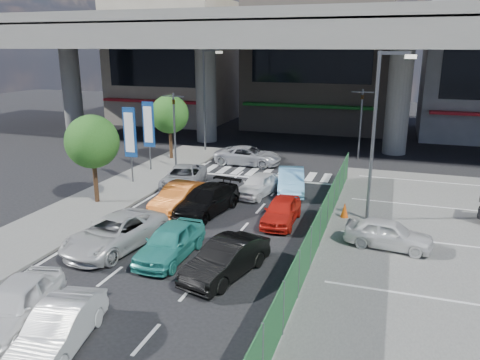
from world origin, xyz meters
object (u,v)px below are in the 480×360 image
(signboard_near, at_px, (130,135))
(tree_far, at_px, (170,114))
(traffic_light_left, at_px, (174,112))
(taxi_orange_left, at_px, (180,197))
(traffic_cone, at_px, (345,210))
(parked_sedan_white, at_px, (388,234))
(taxi_orange_right, at_px, (281,211))
(hatch_black_mid_right, at_px, (226,259))
(crossing_wagon_silver, at_px, (248,156))
(sedan_white_mid_left, at_px, (115,233))
(street_lamp_left, at_px, (206,92))
(taxi_teal_mid, at_px, (170,242))
(sedan_black_mid, at_px, (206,200))
(sedan_white_front_mid, at_px, (258,185))
(hatch_white_back_mid, at_px, (59,328))
(tree_near, at_px, (92,142))
(signboard_far, at_px, (149,126))
(street_lamp_right, at_px, (378,123))
(van_white_back_left, at_px, (15,304))
(kei_truck_front_right, at_px, (291,181))
(traffic_light_right, at_px, (362,107))
(wagon_silver_front_left, at_px, (183,177))

(signboard_near, height_order, tree_far, tree_far)
(traffic_light_left, bearing_deg, taxi_orange_left, -62.67)
(traffic_cone, bearing_deg, parked_sedan_white, -55.39)
(traffic_light_left, xyz_separation_m, taxi_orange_left, (3.88, -7.51, -3.25))
(taxi_orange_right, relative_size, parked_sedan_white, 1.02)
(hatch_black_mid_right, relative_size, crossing_wagon_silver, 0.86)
(taxi_orange_left, bearing_deg, signboard_near, 148.89)
(traffic_light_left, relative_size, sedan_white_mid_left, 1.05)
(street_lamp_left, xyz_separation_m, taxi_teal_mid, (6.14, -18.84, -4.08))
(sedan_black_mid, relative_size, sedan_white_front_mid, 1.30)
(hatch_white_back_mid, bearing_deg, taxi_orange_left, 87.62)
(sedan_white_mid_left, height_order, traffic_cone, sedan_white_mid_left)
(tree_near, bearing_deg, signboard_near, 92.87)
(signboard_far, relative_size, hatch_black_mid_right, 1.15)
(street_lamp_right, relative_size, signboard_far, 1.70)
(van_white_back_left, distance_m, kei_truck_front_right, 16.64)
(traffic_light_right, relative_size, traffic_cone, 7.01)
(tree_near, distance_m, wagon_silver_front_left, 5.92)
(taxi_teal_mid, xyz_separation_m, sedan_white_front_mid, (1.04, 9.01, -0.07))
(tree_near, relative_size, wagon_silver_front_left, 1.04)
(taxi_orange_left, xyz_separation_m, taxi_orange_right, (5.44, -0.18, -0.07))
(traffic_light_right, bearing_deg, van_white_back_left, -107.41)
(taxi_orange_right, bearing_deg, signboard_far, 147.26)
(traffic_light_right, bearing_deg, traffic_cone, -88.16)
(van_white_back_left, bearing_deg, tree_far, 91.21)
(traffic_light_right, height_order, street_lamp_left, street_lamp_left)
(taxi_teal_mid, bearing_deg, sedan_white_mid_left, 178.30)
(street_lamp_right, bearing_deg, sedan_white_mid_left, -145.98)
(parked_sedan_white, bearing_deg, sedan_white_mid_left, 115.50)
(street_lamp_left, relative_size, taxi_orange_right, 2.19)
(traffic_cone, bearing_deg, traffic_light_right, 91.84)
(taxi_orange_right, bearing_deg, crossing_wagon_silver, 114.61)
(hatch_black_mid_right, bearing_deg, signboard_near, 150.16)
(kei_truck_front_right, bearing_deg, parked_sedan_white, -61.80)
(signboard_near, distance_m, hatch_black_mid_right, 13.81)
(wagon_silver_front_left, distance_m, traffic_cone, 10.03)
(van_white_back_left, height_order, taxi_orange_right, van_white_back_left)
(signboard_near, bearing_deg, traffic_cone, -8.99)
(sedan_white_front_mid, xyz_separation_m, kei_truck_front_right, (1.63, 1.13, 0.07))
(hatch_black_mid_right, xyz_separation_m, parked_sedan_white, (5.59, 4.42, -0.00))
(signboard_far, bearing_deg, kei_truck_front_right, -9.52)
(van_white_back_left, distance_m, traffic_cone, 15.07)
(street_lamp_right, xyz_separation_m, kei_truck_front_right, (-4.69, 3.30, -4.08))
(tree_near, relative_size, traffic_cone, 6.47)
(van_white_back_left, height_order, taxi_orange_left, same)
(traffic_light_right, relative_size, sedan_white_front_mid, 1.42)
(hatch_black_mid_right, relative_size, kei_truck_front_right, 0.98)
(signboard_near, xyz_separation_m, tree_near, (0.20, -3.99, 0.32))
(sedan_white_mid_left, relative_size, sedan_white_front_mid, 1.36)
(signboard_near, bearing_deg, signboard_far, 97.59)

